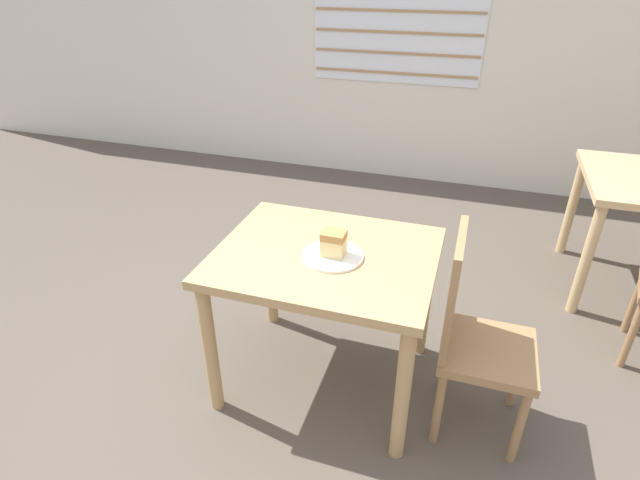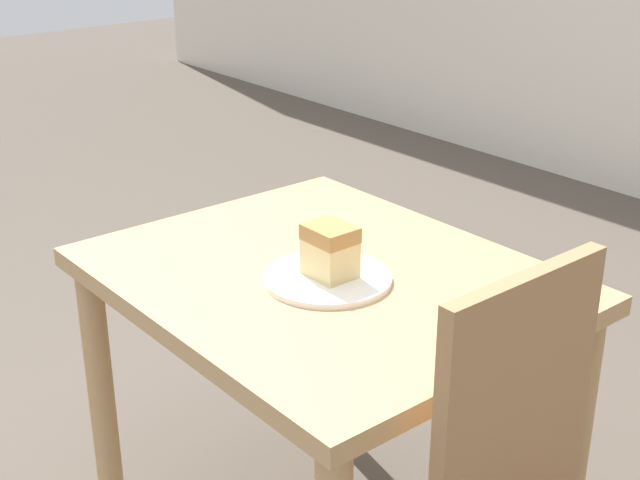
# 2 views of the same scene
# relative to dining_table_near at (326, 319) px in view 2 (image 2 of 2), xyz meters

# --- Properties ---
(dining_table_near) EXTENTS (0.93, 0.76, 0.71)m
(dining_table_near) POSITION_rel_dining_table_near_xyz_m (0.00, 0.00, 0.00)
(dining_table_near) COLOR tan
(dining_table_near) RESTS_ON ground_plane
(plate) EXTENTS (0.26, 0.26, 0.01)m
(plate) POSITION_rel_dining_table_near_xyz_m (0.04, -0.03, 0.12)
(plate) COLOR white
(plate) RESTS_ON dining_table_near
(cake_slice) EXTENTS (0.10, 0.08, 0.11)m
(cake_slice) POSITION_rel_dining_table_near_xyz_m (0.04, -0.02, 0.18)
(cake_slice) COLOR #E5CC89
(cake_slice) RESTS_ON plate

